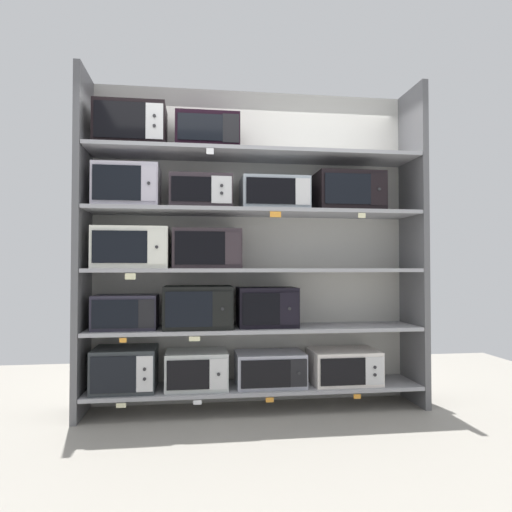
% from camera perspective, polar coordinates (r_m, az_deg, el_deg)
% --- Properties ---
extents(ground, '(6.64, 6.00, 0.02)m').
position_cam_1_polar(ground, '(2.92, 2.83, -24.52)').
color(ground, gray).
extents(back_panel, '(2.84, 0.04, 2.66)m').
position_cam_1_polar(back_panel, '(3.92, -0.47, 1.38)').
color(back_panel, beige).
rests_on(back_panel, ground).
extents(upright_left, '(0.05, 0.45, 2.66)m').
position_cam_1_polar(upright_left, '(3.75, -20.91, 1.61)').
color(upright_left, '#5B5B5E').
rests_on(upright_left, ground).
extents(upright_right, '(0.05, 0.45, 2.66)m').
position_cam_1_polar(upright_right, '(4.08, 19.14, 1.35)').
color(upright_right, '#5B5B5E').
rests_on(upright_right, ground).
extents(shelf_0, '(2.64, 0.45, 0.03)m').
position_cam_1_polar(shelf_0, '(3.80, 0.00, -16.12)').
color(shelf_0, '#99999E').
rests_on(shelf_0, ground).
extents(microwave_0, '(0.47, 0.40, 0.33)m').
position_cam_1_polar(microwave_0, '(3.76, -16.07, -13.42)').
color(microwave_0, '#2B3033').
rests_on(microwave_0, shelf_0).
extents(microwave_1, '(0.48, 0.38, 0.29)m').
position_cam_1_polar(microwave_1, '(3.72, -7.44, -13.88)').
color(microwave_1, '#B4B9B6').
rests_on(microwave_1, shelf_0).
extents(microwave_2, '(0.55, 0.37, 0.26)m').
position_cam_1_polar(microwave_2, '(3.77, 1.74, -13.91)').
color(microwave_2, '#9EA0AE').
rests_on(microwave_2, shelf_0).
extents(microwave_3, '(0.54, 0.41, 0.27)m').
position_cam_1_polar(microwave_3, '(3.92, 10.92, -13.38)').
color(microwave_3, silver).
rests_on(microwave_3, shelf_0).
extents(price_tag_0, '(0.07, 0.00, 0.03)m').
position_cam_1_polar(price_tag_0, '(3.59, -16.54, -17.50)').
color(price_tag_0, beige).
extents(price_tag_1, '(0.06, 0.00, 0.03)m').
position_cam_1_polar(price_tag_1, '(3.55, -7.34, -17.73)').
color(price_tag_1, white).
extents(price_tag_2, '(0.06, 0.00, 0.04)m').
position_cam_1_polar(price_tag_2, '(3.60, 1.73, -17.57)').
color(price_tag_2, orange).
extents(price_tag_3, '(0.06, 0.00, 0.03)m').
position_cam_1_polar(price_tag_3, '(3.77, 12.56, -16.79)').
color(price_tag_3, orange).
extents(shelf_1, '(2.64, 0.45, 0.03)m').
position_cam_1_polar(shelf_1, '(3.71, 0.00, -9.07)').
color(shelf_1, '#99999E').
extents(microwave_4, '(0.48, 0.34, 0.26)m').
position_cam_1_polar(microwave_4, '(3.69, -15.98, -6.75)').
color(microwave_4, '#292634').
rests_on(microwave_4, shelf_1).
extents(microwave_5, '(0.53, 0.42, 0.33)m').
position_cam_1_polar(microwave_5, '(3.65, -7.26, -6.34)').
color(microwave_5, black).
rests_on(microwave_5, shelf_1).
extents(microwave_6, '(0.47, 0.35, 0.32)m').
position_cam_1_polar(microwave_6, '(3.70, 1.38, -6.40)').
color(microwave_6, black).
rests_on(microwave_6, shelf_1).
extents(price_tag_4, '(0.05, 0.00, 0.03)m').
position_cam_1_polar(price_tag_4, '(3.49, -16.32, -10.10)').
color(price_tag_4, orange).
extents(price_tag_5, '(0.08, 0.00, 0.03)m').
position_cam_1_polar(price_tag_5, '(3.45, -7.70, -10.24)').
color(price_tag_5, beige).
extents(shelf_2, '(2.64, 0.45, 0.03)m').
position_cam_1_polar(shelf_2, '(3.67, 0.00, -1.79)').
color(shelf_2, '#99999E').
extents(microwave_7, '(0.57, 0.40, 0.32)m').
position_cam_1_polar(microwave_7, '(3.67, -15.25, 0.98)').
color(microwave_7, silver).
rests_on(microwave_7, shelf_2).
extents(microwave_8, '(0.53, 0.38, 0.31)m').
position_cam_1_polar(microwave_8, '(3.64, -6.17, 0.88)').
color(microwave_8, '#2F262B').
rests_on(microwave_8, shelf_2).
extents(price_tag_6, '(0.08, 0.00, 0.05)m').
position_cam_1_polar(price_tag_6, '(3.45, -15.47, -2.47)').
color(price_tag_6, beige).
extents(shelf_3, '(2.64, 0.45, 0.03)m').
position_cam_1_polar(shelf_3, '(3.70, 0.00, 5.50)').
color(shelf_3, '#99999E').
extents(microwave_9, '(0.49, 0.39, 0.33)m').
position_cam_1_polar(microwave_9, '(3.73, -15.79, 8.30)').
color(microwave_9, '#BAB3C3').
rests_on(microwave_9, shelf_3).
extents(microwave_10, '(0.48, 0.39, 0.26)m').
position_cam_1_polar(microwave_10, '(3.69, -6.92, 7.82)').
color(microwave_10, '#2F272C').
rests_on(microwave_10, shelf_3).
extents(microwave_11, '(0.54, 0.38, 0.26)m').
position_cam_1_polar(microwave_11, '(3.74, 2.25, 7.67)').
color(microwave_11, '#98A3AD').
rests_on(microwave_11, shelf_3).
extents(microwave_12, '(0.54, 0.42, 0.32)m').
position_cam_1_polar(microwave_12, '(3.90, 11.35, 7.75)').
color(microwave_12, black).
rests_on(microwave_12, shelf_3).
extents(price_tag_7, '(0.09, 0.00, 0.04)m').
position_cam_1_polar(price_tag_7, '(3.49, 2.46, 5.23)').
color(price_tag_7, orange).
extents(price_tag_8, '(0.06, 0.00, 0.04)m').
position_cam_1_polar(price_tag_8, '(3.67, 13.11, 4.98)').
color(price_tag_8, beige).
extents(shelf_4, '(2.64, 0.45, 0.03)m').
position_cam_1_polar(shelf_4, '(3.79, 0.00, 12.57)').
color(shelf_4, '#99999E').
extents(microwave_13, '(0.54, 0.36, 0.34)m').
position_cam_1_polar(microwave_13, '(3.84, -15.37, 15.31)').
color(microwave_13, black).
rests_on(microwave_13, shelf_4).
extents(microwave_14, '(0.50, 0.36, 0.28)m').
position_cam_1_polar(microwave_14, '(3.79, -6.12, 14.95)').
color(microwave_14, black).
rests_on(microwave_14, shelf_4).
extents(price_tag_9, '(0.06, 0.00, 0.05)m').
position_cam_1_polar(price_tag_9, '(3.52, -5.77, 12.93)').
color(price_tag_9, white).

